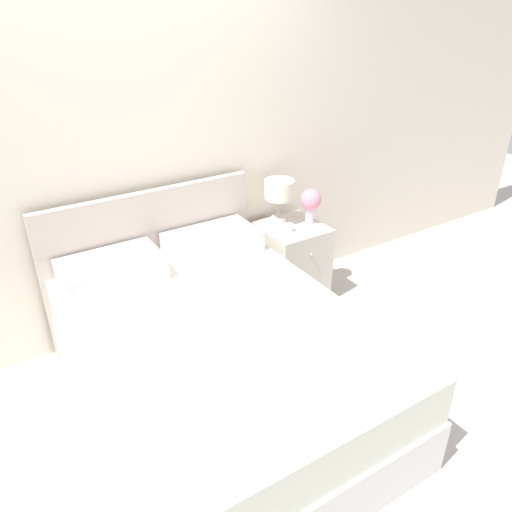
{
  "coord_description": "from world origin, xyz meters",
  "views": [
    {
      "loc": [
        -0.99,
        -2.91,
        2.14
      ],
      "look_at": [
        0.5,
        -0.54,
        0.64
      ],
      "focal_mm": 35.0,
      "sensor_mm": 36.0,
      "label": 1
    }
  ],
  "objects_px": {
    "table_lamp": "(279,192)",
    "nightstand": "(291,263)",
    "bed": "(216,356)",
    "teacup": "(289,228)",
    "flower_vase": "(311,202)"
  },
  "relations": [
    {
      "from": "flower_vase",
      "to": "teacup",
      "type": "relative_size",
      "value": 2.36
    },
    {
      "from": "flower_vase",
      "to": "bed",
      "type": "bearing_deg",
      "value": -150.33
    },
    {
      "from": "table_lamp",
      "to": "nightstand",
      "type": "bearing_deg",
      "value": -57.99
    },
    {
      "from": "nightstand",
      "to": "table_lamp",
      "type": "distance_m",
      "value": 0.56
    },
    {
      "from": "table_lamp",
      "to": "teacup",
      "type": "relative_size",
      "value": 3.04
    },
    {
      "from": "table_lamp",
      "to": "teacup",
      "type": "bearing_deg",
      "value": -97.47
    },
    {
      "from": "bed",
      "to": "table_lamp",
      "type": "distance_m",
      "value": 1.33
    },
    {
      "from": "bed",
      "to": "teacup",
      "type": "distance_m",
      "value": 1.15
    },
    {
      "from": "nightstand",
      "to": "flower_vase",
      "type": "bearing_deg",
      "value": -6.01
    },
    {
      "from": "bed",
      "to": "nightstand",
      "type": "distance_m",
      "value": 1.21
    },
    {
      "from": "nightstand",
      "to": "teacup",
      "type": "height_order",
      "value": "teacup"
    },
    {
      "from": "bed",
      "to": "nightstand",
      "type": "bearing_deg",
      "value": 33.71
    },
    {
      "from": "flower_vase",
      "to": "teacup",
      "type": "height_order",
      "value": "flower_vase"
    },
    {
      "from": "bed",
      "to": "teacup",
      "type": "relative_size",
      "value": 17.79
    },
    {
      "from": "bed",
      "to": "table_lamp",
      "type": "relative_size",
      "value": 5.86
    }
  ]
}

